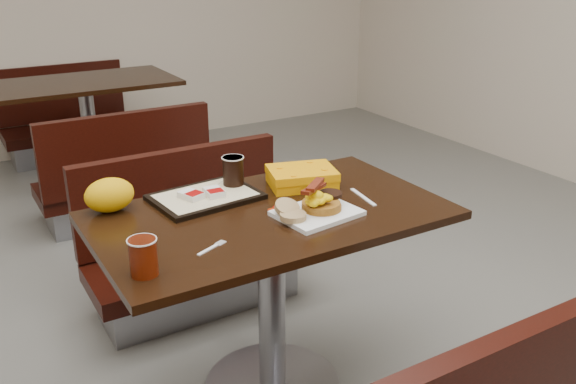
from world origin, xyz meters
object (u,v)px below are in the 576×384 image
bench_far_n (68,115)px  knife (363,197)px  bench_near_n (197,238)px  hashbrown_sleeve_left (191,195)px  bench_far_s (120,164)px  table_far (90,134)px  coffee_cup_far (233,171)px  coffee_cup_near (143,257)px  hashbrown_sleeve_right (214,192)px  table_near (272,306)px  paper_bag (109,195)px  platter (317,213)px  tray (206,197)px  pancake_stack (322,205)px  clamshell (302,177)px  fork (208,250)px

bench_far_n → knife: (0.35, -3.36, 0.39)m
bench_near_n → hashbrown_sleeve_left: bearing=-112.7°
bench_far_s → knife: (0.35, -1.96, 0.39)m
table_far → coffee_cup_far: (-0.01, -2.34, 0.45)m
bench_far_s → hashbrown_sleeve_left: 1.75m
coffee_cup_near → hashbrown_sleeve_left: bearing=53.4°
hashbrown_sleeve_right → bench_near_n: bearing=80.3°
table_near → bench_far_s: (0.00, 1.90, -0.02)m
paper_bag → platter: bearing=-33.8°
hashbrown_sleeve_right → coffee_cup_near: bearing=-130.2°
tray → coffee_cup_far: size_ratio=3.43×
pancake_stack → bench_far_n: bearing=92.4°
pancake_stack → hashbrown_sleeve_left: bearing=137.6°
table_near → platter: bearing=-41.7°
table_near → hashbrown_sleeve_right: 0.47m
pancake_stack → clamshell: bearing=72.4°
table_far → coffee_cup_near: (-0.52, -2.81, 0.43)m
table_near → knife: (0.35, -0.06, 0.38)m
table_near → clamshell: (0.22, 0.16, 0.41)m
bench_near_n → pancake_stack: 0.91m
bench_far_n → tray: 3.11m
bench_far_n → hashbrown_sleeve_right: (-0.12, -3.10, 0.42)m
tray → coffee_cup_near: bearing=-136.6°
table_far → hashbrown_sleeve_right: size_ratio=14.69×
bench_far_n → tray: (-0.15, -3.08, 0.40)m
table_far → bench_far_n: (0.00, 0.70, -0.02)m
bench_far_n → hashbrown_sleeve_left: bearing=-93.8°
bench_far_n → clamshell: clamshell is taller
table_far → fork: (-0.31, -2.76, 0.38)m
pancake_stack → coffee_cup_far: 0.40m
coffee_cup_near → hashbrown_sleeve_right: coffee_cup_near is taller
table_far → pancake_stack: (0.14, -2.70, 0.40)m
pancake_stack → tray: (-0.29, 0.32, -0.02)m
platter → coffee_cup_far: 0.40m
tray → coffee_cup_far: bearing=12.3°
bench_far_n → coffee_cup_near: coffee_cup_near is taller
bench_far_n → table_far: bearing=-90.0°
table_near → knife: knife is taller
table_far → platter: size_ratio=4.53×
bench_far_n → hashbrown_sleeve_right: bearing=-92.2°
tray → paper_bag: size_ratio=2.16×
platter → table_near: bearing=131.0°
bench_far_n → platter: (0.12, -3.41, 0.40)m
hashbrown_sleeve_left → table_near: bearing=-66.7°
hashbrown_sleeve_right → coffee_cup_far: bearing=33.4°
pancake_stack → fork: size_ratio=1.17×
fork → clamshell: bearing=6.9°
pancake_stack → clamshell: size_ratio=0.55×
tray → hashbrown_sleeve_right: hashbrown_sleeve_right is taller
bench_far_s → hashbrown_sleeve_right: 1.75m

